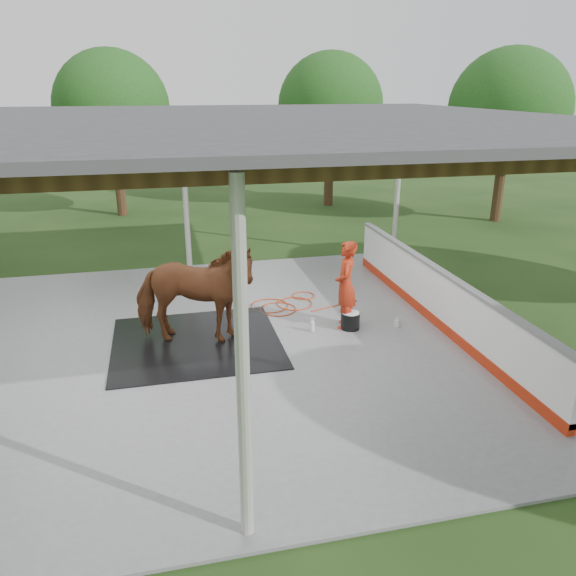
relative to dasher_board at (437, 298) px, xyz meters
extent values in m
plane|color=#1E3814|center=(-4.60, 0.00, -0.59)|extent=(100.00, 100.00, 0.00)
cube|color=slate|center=(-4.60, 0.00, -0.57)|extent=(12.00, 10.00, 0.05)
cylinder|color=beige|center=(-4.60, -4.70, 1.38)|extent=(0.14, 0.14, 3.85)
cylinder|color=beige|center=(-4.60, 4.70, 1.38)|extent=(0.14, 0.14, 3.85)
cylinder|color=beige|center=(1.10, 4.70, 1.38)|extent=(0.14, 0.14, 3.85)
cube|color=brown|center=(-4.60, -4.50, 3.26)|extent=(12.00, 0.10, 0.18)
cube|color=brown|center=(-4.60, -3.00, 3.26)|extent=(12.00, 0.10, 0.18)
cube|color=brown|center=(-4.60, -1.50, 3.26)|extent=(12.00, 0.10, 0.18)
cube|color=brown|center=(-4.60, 0.00, 3.26)|extent=(12.00, 0.10, 0.18)
cube|color=brown|center=(-4.60, 1.50, 3.26)|extent=(12.00, 0.10, 0.18)
cube|color=brown|center=(-4.60, 3.00, 3.26)|extent=(12.00, 0.10, 0.18)
cube|color=brown|center=(-4.60, 4.50, 3.26)|extent=(12.00, 0.10, 0.18)
cube|color=brown|center=(1.10, 0.00, 3.26)|extent=(0.12, 10.00, 0.18)
cube|color=#38383A|center=(-4.60, 0.00, 3.46)|extent=(12.60, 10.60, 0.10)
cube|color=#AB270E|center=(0.00, 0.00, -0.44)|extent=(0.14, 8.00, 0.20)
cube|color=white|center=(0.00, 0.00, 0.06)|extent=(0.12, 8.00, 1.00)
cube|color=slate|center=(0.00, 0.00, 0.58)|extent=(0.16, 8.00, 0.06)
cylinder|color=#382314|center=(-6.60, 12.00, 0.51)|extent=(0.36, 0.36, 2.20)
sphere|color=#194714|center=(-6.60, 12.00, 3.21)|extent=(4.00, 4.00, 4.00)
cylinder|color=#382314|center=(1.40, 12.00, 0.51)|extent=(0.36, 0.36, 2.20)
sphere|color=#194714|center=(1.40, 12.00, 3.21)|extent=(4.00, 4.00, 4.00)
cylinder|color=#382314|center=(6.40, 8.00, 0.51)|extent=(0.36, 0.36, 2.20)
sphere|color=#194714|center=(6.40, 8.00, 3.21)|extent=(4.00, 4.00, 4.00)
cube|color=black|center=(-4.78, 0.16, -0.53)|extent=(3.06, 2.87, 0.02)
imported|color=brown|center=(-4.78, 0.16, 0.43)|extent=(2.43, 1.53, 1.90)
imported|color=#A82811|center=(-1.84, 0.28, 0.33)|extent=(0.60, 0.74, 1.74)
cylinder|color=black|center=(-1.77, 0.13, -0.38)|extent=(0.38, 0.38, 0.33)
cylinder|color=white|center=(-1.77, 0.13, -0.21)|extent=(0.35, 0.35, 0.03)
imported|color=silver|center=(-2.54, 0.16, -0.40)|extent=(0.16, 0.16, 0.29)
imported|color=#338CD8|center=(-0.82, 0.00, -0.44)|extent=(0.14, 0.14, 0.21)
torus|color=#AE330C|center=(-3.09, 1.65, -0.53)|extent=(0.83, 0.83, 0.02)
torus|color=#AE330C|center=(-2.53, 1.65, -0.53)|extent=(0.79, 0.79, 0.02)
torus|color=#AE330C|center=(-2.21, 2.08, -0.53)|extent=(0.52, 0.52, 0.02)
torus|color=#AE330C|center=(-2.95, 1.41, -0.53)|extent=(0.79, 0.79, 0.02)
cylinder|color=#AE330C|center=(-1.71, 1.31, -0.53)|extent=(1.15, 0.40, 0.02)
camera|label=1|loc=(-5.26, -9.47, 4.01)|focal=35.00mm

